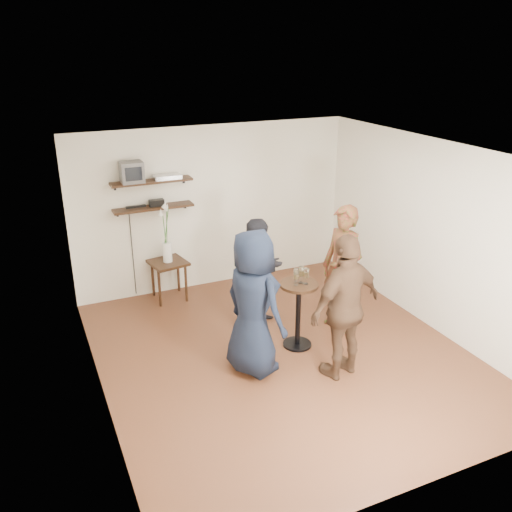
{
  "coord_description": "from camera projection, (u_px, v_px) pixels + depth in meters",
  "views": [
    {
      "loc": [
        -2.78,
        -5.36,
        3.77
      ],
      "look_at": [
        -0.2,
        0.4,
        1.26
      ],
      "focal_mm": 38.0,
      "sensor_mm": 36.0,
      "label": 1
    }
  ],
  "objects": [
    {
      "name": "room",
      "position": [
        285.0,
        261.0,
        6.51
      ],
      "size": [
        4.58,
        5.08,
        2.68
      ],
      "color": "#4E2919",
      "rests_on": "ground"
    },
    {
      "name": "shelf_upper",
      "position": [
        152.0,
        181.0,
        7.94
      ],
      "size": [
        1.2,
        0.25,
        0.04
      ],
      "primitive_type": "cube",
      "color": "black",
      "rests_on": "room"
    },
    {
      "name": "shelf_lower",
      "position": [
        153.0,
        208.0,
        8.09
      ],
      "size": [
        1.2,
        0.25,
        0.04
      ],
      "primitive_type": "cube",
      "color": "black",
      "rests_on": "room"
    },
    {
      "name": "crt_monitor",
      "position": [
        131.0,
        172.0,
        7.77
      ],
      "size": [
        0.32,
        0.3,
        0.3
      ],
      "primitive_type": "cube",
      "color": "#59595B",
      "rests_on": "shelf_upper"
    },
    {
      "name": "dvd_deck",
      "position": [
        167.0,
        177.0,
        8.01
      ],
      "size": [
        0.4,
        0.24,
        0.06
      ],
      "primitive_type": "cube",
      "color": "silver",
      "rests_on": "shelf_upper"
    },
    {
      "name": "radio",
      "position": [
        157.0,
        203.0,
        8.08
      ],
      "size": [
        0.22,
        0.1,
        0.1
      ],
      "primitive_type": "cube",
      "color": "black",
      "rests_on": "shelf_lower"
    },
    {
      "name": "power_strip",
      "position": [
        136.0,
        207.0,
        8.02
      ],
      "size": [
        0.3,
        0.05,
        0.03
      ],
      "primitive_type": "cube",
      "color": "black",
      "rests_on": "shelf_lower"
    },
    {
      "name": "side_table",
      "position": [
        168.0,
        268.0,
        8.33
      ],
      "size": [
        0.6,
        0.6,
        0.62
      ],
      "rotation": [
        0.0,
        0.0,
        0.17
      ],
      "color": "black",
      "rests_on": "room"
    },
    {
      "name": "vase_lilies",
      "position": [
        167.0,
        243.0,
        8.18
      ],
      "size": [
        0.19,
        0.2,
        0.98
      ],
      "rotation": [
        0.0,
        0.0,
        0.17
      ],
      "color": "white",
      "rests_on": "side_table"
    },
    {
      "name": "drinks_table",
      "position": [
        298.0,
        306.0,
        6.99
      ],
      "size": [
        0.49,
        0.49,
        0.9
      ],
      "color": "black",
      "rests_on": "room"
    },
    {
      "name": "wine_glass_fl",
      "position": [
        296.0,
        276.0,
        6.77
      ],
      "size": [
        0.06,
        0.06,
        0.19
      ],
      "color": "silver",
      "rests_on": "drinks_table"
    },
    {
      "name": "wine_glass_fr",
      "position": [
        306.0,
        274.0,
        6.81
      ],
      "size": [
        0.07,
        0.07,
        0.21
      ],
      "color": "silver",
      "rests_on": "drinks_table"
    },
    {
      "name": "wine_glass_bl",
      "position": [
        296.0,
        273.0,
        6.87
      ],
      "size": [
        0.06,
        0.06,
        0.19
      ],
      "color": "silver",
      "rests_on": "drinks_table"
    },
    {
      "name": "wine_glass_br",
      "position": [
        301.0,
        272.0,
        6.84
      ],
      "size": [
        0.07,
        0.07,
        0.22
      ],
      "color": "silver",
      "rests_on": "drinks_table"
    },
    {
      "name": "person_plaid",
      "position": [
        342.0,
        269.0,
        7.36
      ],
      "size": [
        0.58,
        0.73,
        1.77
      ],
      "primitive_type": "imported",
      "rotation": [
        0.0,
        0.0,
        -1.31
      ],
      "color": "maroon",
      "rests_on": "room"
    },
    {
      "name": "person_dark",
      "position": [
        260.0,
        273.0,
        7.51
      ],
      "size": [
        0.88,
        0.75,
        1.55
      ],
      "primitive_type": "imported",
      "rotation": [
        0.0,
        0.0,
        0.25
      ],
      "color": "black",
      "rests_on": "room"
    },
    {
      "name": "person_navy",
      "position": [
        253.0,
        303.0,
        6.35
      ],
      "size": [
        0.84,
        1.03,
        1.81
      ],
      "primitive_type": "imported",
      "rotation": [
        0.0,
        0.0,
        1.92
      ],
      "color": "black",
      "rests_on": "room"
    },
    {
      "name": "person_brown",
      "position": [
        346.0,
        307.0,
        6.28
      ],
      "size": [
        1.12,
        0.67,
        1.79
      ],
      "primitive_type": "imported",
      "rotation": [
        0.0,
        0.0,
        3.38
      ],
      "color": "#452D1D",
      "rests_on": "room"
    }
  ]
}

